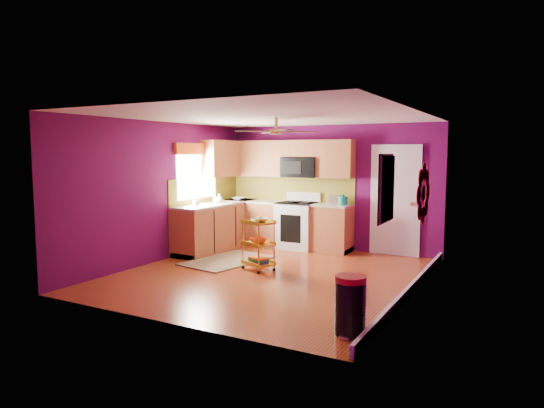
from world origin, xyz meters
The scene contains 18 objects.
ground centered at (0.00, 0.00, 0.00)m, with size 5.00×5.00×0.00m, color maroon.
room_envelope centered at (0.03, 0.00, 1.63)m, with size 4.54×5.04×2.52m.
lower_cabinets centered at (-1.35, 1.82, 0.43)m, with size 2.81×2.31×0.94m.
electric_range centered at (-0.55, 2.17, 0.48)m, with size 0.76×0.66×1.13m.
upper_cabinetry centered at (-1.24, 2.17, 1.80)m, with size 2.80×2.30×1.26m.
left_window centered at (-2.22, 1.05, 1.74)m, with size 0.08×1.35×1.08m.
panel_door centered at (1.35, 2.47, 1.02)m, with size 0.95×0.11×2.15m.
right_wall_art centered at (2.23, -0.34, 1.44)m, with size 0.04×2.74×1.04m.
ceiling_fan centered at (0.00, 0.20, 2.29)m, with size 1.01×1.01×0.26m.
shag_rug centered at (-1.14, 0.49, 0.01)m, with size 0.98×1.60×0.02m, color black.
rolling_cart centered at (-0.31, 0.18, 0.47)m, with size 0.61×0.54×0.91m.
trash_can centered at (1.98, -1.83, 0.32)m, with size 0.36×0.38×0.64m.
teal_kettle centered at (0.40, 2.21, 1.02)m, with size 0.18×0.18×0.21m.
toaster centered at (0.23, 2.22, 1.03)m, with size 0.22×0.15×0.18m, color beige.
soap_bottle_a centered at (-2.01, 1.36, 1.03)m, with size 0.08×0.08×0.17m, color #EA3F72.
soap_bottle_b centered at (-1.91, 1.36, 1.03)m, with size 0.14×0.14×0.18m, color white.
counter_dish centered at (-1.88, 2.04, 0.97)m, with size 0.25×0.25×0.06m, color white.
counter_cup centered at (-2.01, 0.74, 0.99)m, with size 0.14×0.14×0.11m, color white.
Camera 1 is at (3.65, -6.65, 1.94)m, focal length 32.00 mm.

